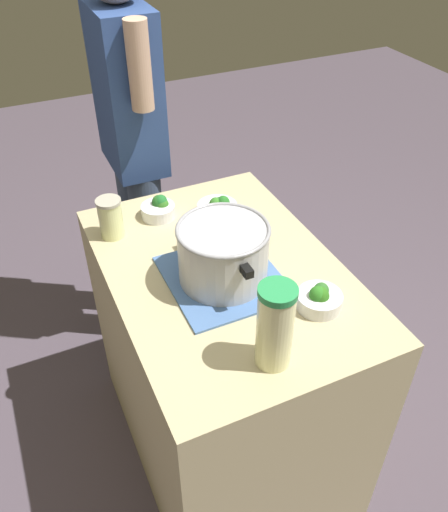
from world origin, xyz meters
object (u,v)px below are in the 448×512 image
(broccoli_bowl_front, at_px, (159,208))
(broccoli_bowl_back, at_px, (319,298))
(cooking_pot, at_px, (223,252))
(mason_jar, at_px, (111,218))
(broccoli_bowl_center, at_px, (218,209))
(person_cook, at_px, (134,152))
(lemonade_pitcher, at_px, (275,326))

(broccoli_bowl_front, relative_size, broccoli_bowl_back, 0.91)
(cooking_pot, height_order, mason_jar, cooking_pot)
(broccoli_bowl_center, bearing_deg, mason_jar, 82.56)
(mason_jar, xyz_separation_m, person_cook, (0.49, -0.23, -0.04))
(lemonade_pitcher, height_order, broccoli_bowl_center, lemonade_pitcher)
(cooking_pot, bearing_deg, mason_jar, 34.05)
(broccoli_bowl_center, bearing_deg, broccoli_bowl_front, 62.99)
(cooking_pot, bearing_deg, broccoli_bowl_back, -138.30)
(broccoli_bowl_front, bearing_deg, cooking_pot, -171.28)
(lemonade_pitcher, height_order, person_cook, person_cook)
(cooking_pot, relative_size, broccoli_bowl_center, 2.43)
(person_cook, bearing_deg, cooking_pot, -178.93)
(lemonade_pitcher, xyz_separation_m, broccoli_bowl_center, (0.65, -0.14, -0.09))
(person_cook, bearing_deg, lemonade_pitcher, 179.90)
(broccoli_bowl_center, bearing_deg, broccoli_bowl_back, -171.97)
(person_cook, bearing_deg, broccoli_bowl_back, -168.79)
(mason_jar, height_order, broccoli_bowl_front, mason_jar)
(cooking_pot, bearing_deg, broccoli_bowl_front, 8.72)
(lemonade_pitcher, height_order, mason_jar, lemonade_pitcher)
(broccoli_bowl_back, bearing_deg, cooking_pot, 41.70)
(lemonade_pitcher, height_order, broccoli_bowl_front, lemonade_pitcher)
(lemonade_pitcher, distance_m, broccoli_bowl_center, 0.67)
(broccoli_bowl_back, relative_size, person_cook, 0.08)
(mason_jar, relative_size, broccoli_bowl_front, 1.17)
(lemonade_pitcher, bearing_deg, broccoli_bowl_back, -60.95)
(broccoli_bowl_front, height_order, broccoli_bowl_center, broccoli_bowl_center)
(mason_jar, xyz_separation_m, broccoli_bowl_back, (-0.58, -0.44, -0.04))
(cooking_pot, bearing_deg, broccoli_bowl_center, -21.39)
(broccoli_bowl_front, relative_size, broccoli_bowl_center, 0.85)
(cooking_pot, distance_m, lemonade_pitcher, 0.34)
(cooking_pot, xyz_separation_m, broccoli_bowl_center, (0.31, -0.12, -0.07))
(broccoli_bowl_front, distance_m, person_cook, 0.45)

